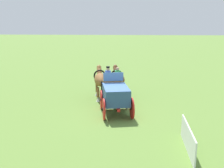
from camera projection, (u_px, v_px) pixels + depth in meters
name	position (u px, v px, depth m)	size (l,w,h in m)	color
ground_plane	(116.00, 113.00, 16.15)	(220.00, 220.00, 0.00)	olive
show_wagon	(115.00, 94.00, 16.06)	(5.49, 2.33, 2.71)	#2D4C7A
draft_horse_near	(101.00, 80.00, 19.21)	(3.14, 1.33, 2.24)	brown
draft_horse_off	(118.00, 80.00, 19.37)	(3.14, 1.29, 2.24)	brown
sponsor_banner	(188.00, 139.00, 11.35)	(3.20, 0.06, 1.10)	silver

